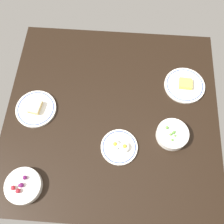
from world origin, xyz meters
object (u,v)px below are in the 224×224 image
(bowl_berries, at_px, (23,186))
(plate_eggs, at_px, (119,147))
(plate_cheese, at_px, (185,85))
(plate_sandwich, at_px, (36,108))
(bowl_peas, at_px, (172,134))

(bowl_berries, height_order, plate_eggs, bowl_berries)
(plate_cheese, relative_size, plate_eggs, 1.21)
(bowl_berries, bearing_deg, plate_sandwich, 93.07)
(bowl_berries, distance_m, bowl_peas, 0.75)
(bowl_berries, xyz_separation_m, bowl_peas, (0.69, 0.30, 0.00))
(plate_eggs, bearing_deg, plate_sandwich, 158.75)
(bowl_berries, distance_m, plate_sandwich, 0.40)
(plate_cheese, height_order, plate_sandwich, plate_sandwich)
(plate_cheese, distance_m, plate_sandwich, 0.81)
(bowl_berries, xyz_separation_m, plate_sandwich, (-0.02, 0.40, -0.01))
(bowl_peas, xyz_separation_m, plate_sandwich, (-0.71, 0.10, -0.01))
(plate_cheese, height_order, bowl_berries, bowl_berries)
(plate_cheese, height_order, plate_eggs, plate_eggs)
(bowl_peas, xyz_separation_m, plate_eggs, (-0.26, -0.08, -0.01))
(bowl_berries, height_order, plate_sandwich, bowl_berries)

